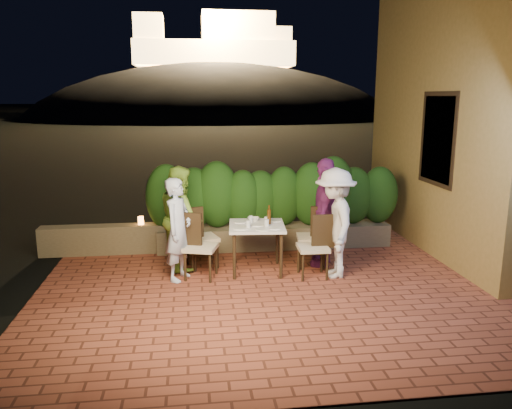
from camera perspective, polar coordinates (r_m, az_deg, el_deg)
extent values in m
plane|color=black|center=(7.01, 3.66, -10.52)|extent=(400.00, 400.00, 0.00)
cube|color=brown|center=(7.49, 2.91, -9.45)|extent=(7.00, 6.00, 0.15)
cube|color=#A28340|center=(9.66, 23.23, 10.14)|extent=(1.60, 5.00, 5.00)
cube|color=black|center=(8.87, 20.21, 7.03)|extent=(0.08, 1.00, 1.40)
cube|color=black|center=(8.87, 20.16, 7.03)|extent=(0.06, 1.15, 1.55)
cube|color=brown|center=(9.11, 2.15, -3.63)|extent=(4.20, 0.55, 0.40)
cube|color=brown|center=(9.11, -16.85, -3.84)|extent=(2.20, 0.30, 0.50)
ellipsoid|color=black|center=(66.76, -4.62, 6.43)|extent=(52.00, 40.00, 22.00)
cylinder|color=white|center=(7.50, -1.72, -2.70)|extent=(0.24, 0.24, 0.01)
cylinder|color=white|center=(7.88, -1.81, -1.98)|extent=(0.21, 0.21, 0.01)
cylinder|color=white|center=(7.52, 2.03, -2.67)|extent=(0.22, 0.22, 0.01)
cylinder|color=white|center=(7.96, 2.29, -1.83)|extent=(0.20, 0.20, 0.01)
cylinder|color=white|center=(7.69, 0.16, -2.32)|extent=(0.23, 0.23, 0.01)
cylinder|color=white|center=(7.44, 0.81, -2.84)|extent=(0.22, 0.22, 0.01)
cylinder|color=silver|center=(7.52, -0.89, -2.25)|extent=(0.07, 0.07, 0.12)
cylinder|color=silver|center=(7.86, -0.60, -1.66)|extent=(0.06, 0.06, 0.10)
cylinder|color=silver|center=(7.58, 1.23, -2.14)|extent=(0.07, 0.07, 0.11)
cylinder|color=silver|center=(7.82, 1.16, -1.76)|extent=(0.06, 0.06, 0.10)
imported|color=white|center=(7.97, -0.30, -1.67)|extent=(0.20, 0.20, 0.05)
imported|color=silver|center=(7.46, -8.87, -2.83)|extent=(0.58, 0.67, 1.54)
imported|color=#84B839|center=(7.98, -8.55, -1.46)|extent=(0.80, 0.93, 1.64)
imported|color=silver|center=(7.58, 9.00, -2.11)|extent=(0.72, 1.13, 1.66)
imported|color=#702567|center=(8.07, 7.91, -0.87)|extent=(0.75, 1.11, 1.75)
cylinder|color=orange|center=(8.94, -13.02, -1.80)|extent=(0.10, 0.10, 0.14)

